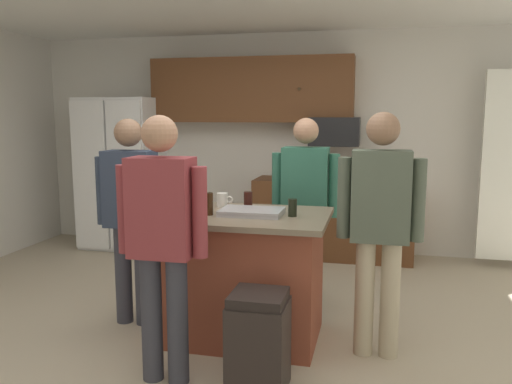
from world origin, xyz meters
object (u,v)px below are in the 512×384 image
Objects in this scene: person_guest_right at (380,219)px; serving_tray at (252,212)px; kitchen_island at (247,275)px; mug_blue_stoneware at (223,200)px; refrigerator at (122,173)px; trash_bin at (259,342)px; person_guest_left at (305,200)px; person_host_foreground at (162,232)px; glass_short_whisky at (248,200)px; tumbler_amber at (292,208)px; glass_pilsner at (209,204)px; person_guest_by_door at (131,208)px; microwave_over_range at (335,132)px.

serving_tray is (-0.89, 0.06, -0.00)m from person_guest_right.
mug_blue_stoneware is at bearing 137.17° from kitchen_island.
refrigerator is 3.02× the size of trash_bin.
person_guest_left is at bearing -31.80° from refrigerator.
person_host_foreground reaches higher than person_guest_left.
person_guest_left is 0.63m from glass_short_whisky.
kitchen_island is 9.38× the size of tumbler_amber.
glass_pilsner is at bearing -90.75° from mug_blue_stoneware.
person_host_foreground is 0.87m from trash_bin.
person_guest_by_door is 12.82× the size of glass_short_whisky.
person_guest_left is at bearing 87.19° from trash_bin.
tumbler_amber reaches higher than kitchen_island.
person_guest_right is 10.41× the size of glass_pilsner.
kitchen_island is 0.62m from tumbler_amber.
kitchen_island is at bearing 153.96° from serving_tray.
kitchen_island is at bearing 109.43° from trash_bin.
person_guest_left reaches higher than serving_tray.
glass_short_whisky is at bearing -12.84° from person_guest_left.
person_host_foreground reaches higher than kitchen_island.
microwave_over_range is 0.35× the size of person_guest_left.
person_host_foreground is at bearing 32.01° from person_guest_right.
kitchen_island is at bearing 0.00° from person_guest_by_door.
trash_bin is (-0.18, -3.12, -1.15)m from microwave_over_range.
tumbler_amber is at bearing -2.03° from kitchen_island.
mug_blue_stoneware is (0.69, 0.17, 0.06)m from person_guest_by_door.
person_guest_left reaches higher than kitchen_island.
person_guest_right is at bearing -78.44° from microwave_over_range.
tumbler_amber is (-0.60, 0.07, 0.04)m from person_guest_right.
kitchen_island is 1.04m from person_guest_by_door.
microwave_over_range is at bearing 63.37° from person_guest_by_door.
refrigerator is at bearing 133.12° from mug_blue_stoneware.
glass_short_whisky is (-0.98, 0.31, 0.04)m from person_guest_right.
mug_blue_stoneware is 0.29× the size of serving_tray.
refrigerator is 1.14× the size of person_guest_by_door.
refrigerator reaches higher than glass_short_whisky.
refrigerator is 11.53× the size of glass_pilsner.
person_guest_left is 3.67× the size of serving_tray.
refrigerator reaches higher than tumbler_amber.
glass_pilsner is at bearing 5.90° from person_guest_right.
person_host_foreground reaches higher than mug_blue_stoneware.
kitchen_island is 9.16× the size of mug_blue_stoneware.
microwave_over_range is 2.63m from kitchen_island.
person_guest_by_door is 2.65× the size of trash_bin.
refrigerator is 3.91m from trash_bin.
person_host_foreground is 0.64m from glass_pilsner.
person_guest_by_door is 10.11× the size of glass_pilsner.
person_guest_left is (-0.61, 0.82, -0.03)m from person_guest_right.
microwave_over_range is 4.45× the size of tumbler_amber.
person_guest_left reaches higher than person_guest_by_door.
trash_bin is (-0.68, -0.64, -0.66)m from person_guest_right.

